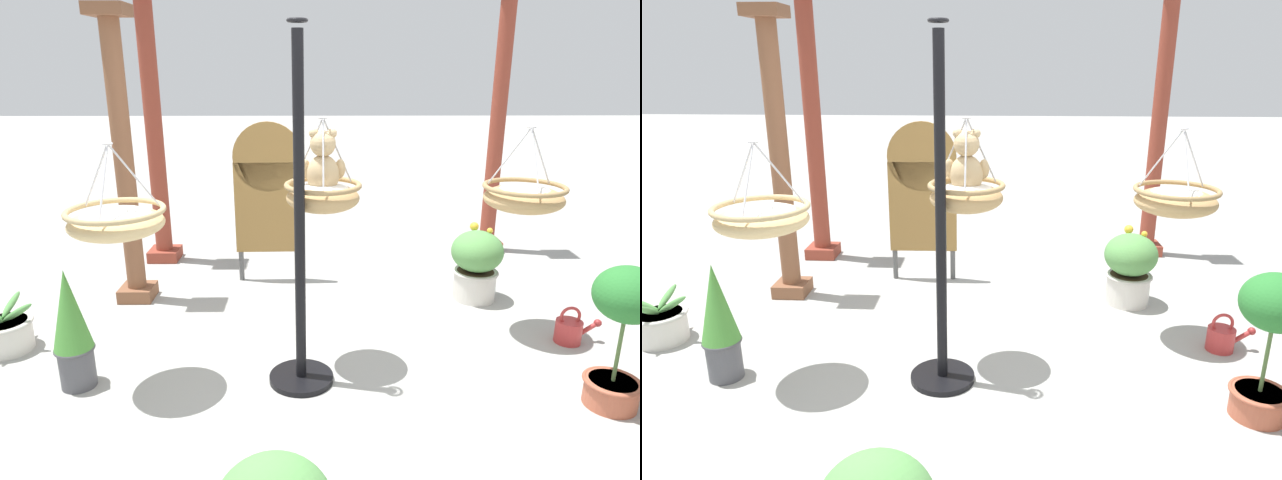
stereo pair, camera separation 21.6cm
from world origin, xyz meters
TOP-DOWN VIEW (x-y plane):
  - ground_plane at (0.00, 0.00)m, footprint 40.00×40.00m
  - display_pole_central at (-0.12, 0.02)m, footprint 0.44×0.44m
  - hanging_basket_with_teddy at (0.03, 0.27)m, footprint 0.52×0.52m
  - teddy_bear at (0.03, 0.29)m, footprint 0.30×0.27m
  - hanging_basket_left_high at (-1.24, -0.03)m, footprint 0.61×0.61m
  - hanging_basket_right_low at (1.55, 0.72)m, footprint 0.62×0.62m
  - greenhouse_pillar_left at (-1.66, 1.43)m, footprint 0.32×0.32m
  - greenhouse_pillar_right at (-1.68, 2.51)m, footprint 0.34×0.34m
  - greenhouse_pillar_far_back at (1.99, 2.80)m, footprint 0.32×0.32m
  - potted_plant_fern_front at (-1.62, -0.03)m, footprint 0.26×0.26m
  - potted_plant_tall_leafy at (1.85, -0.30)m, footprint 0.41×0.41m
  - potted_plant_bushy_green at (-2.36, 0.47)m, footprint 0.51×0.51m
  - potted_plant_trailing_ivy at (1.45, 1.38)m, footprint 0.46×0.46m
  - display_sign_board at (-0.46, 1.89)m, footprint 0.66×0.06m
  - watering_can at (1.96, 0.54)m, footprint 0.35×0.20m

SIDE VIEW (x-z plane):
  - ground_plane at x=0.00m, z-range 0.00..0.00m
  - watering_can at x=1.96m, z-range -0.05..0.25m
  - potted_plant_bushy_green at x=-2.36m, z-range -0.05..0.35m
  - potted_plant_trailing_ivy at x=1.45m, z-range 0.01..0.70m
  - potted_plant_fern_front at x=-1.62m, z-range 0.01..0.84m
  - potted_plant_tall_leafy at x=1.85m, z-range 0.10..1.03m
  - display_pole_central at x=-0.12m, z-range -0.45..1.87m
  - display_sign_board at x=-0.46m, z-range 0.14..1.71m
  - hanging_basket_right_low at x=1.55m, z-range 0.81..1.44m
  - hanging_basket_left_high at x=-1.24m, z-range 0.86..1.45m
  - greenhouse_pillar_left at x=-1.66m, z-range -0.05..2.49m
  - hanging_basket_with_teddy at x=0.03m, z-range 0.94..1.56m
  - greenhouse_pillar_right at x=-1.68m, z-range -0.05..2.80m
  - teddy_bear at x=0.03m, z-range 1.22..1.65m
  - greenhouse_pillar_far_back at x=1.99m, z-range -0.05..2.98m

